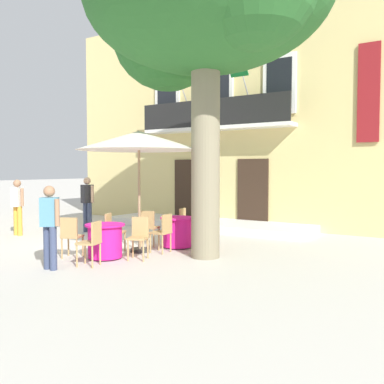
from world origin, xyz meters
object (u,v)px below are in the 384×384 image
Objects in this scene: cafe_chair_middle_1 at (113,230)px; pedestrian_mid_plaza at (87,201)px; cafe_chair_middle_2 at (71,234)px; plane_tree at (204,3)px; cafe_chair_near_tree_1 at (163,230)px; cafe_chair_near_tree_0 at (149,226)px; cafe_chair_near_tree_3 at (186,223)px; pedestrian_by_tree at (18,204)px; cafe_table_near_tree at (178,232)px; cafe_chair_near_tree_2 at (207,228)px; cafe_umbrella at (139,141)px; cafe_chair_middle_0 at (139,235)px; pedestrian_near_entrance at (50,222)px; cafe_table_middle at (105,241)px; cafe_chair_middle_3 at (92,240)px.

cafe_chair_middle_1 is 0.53× the size of pedestrian_mid_plaza.
cafe_chair_middle_2 is 3.95m from pedestrian_mid_plaza.
plane_tree reaches higher than cafe_chair_near_tree_1.
cafe_chair_near_tree_0 is 1.09m from cafe_chair_near_tree_3.
pedestrian_mid_plaza reaches higher than pedestrian_by_tree.
cafe_chair_near_tree_2 is (0.72, 0.21, 0.14)m from cafe_table_near_tree.
pedestrian_by_tree reaches higher than cafe_chair_near_tree_1.
cafe_umbrella is at bearing 33.09° from cafe_chair_middle_1.
cafe_chair_near_tree_3 is 0.55× the size of pedestrian_by_tree.
cafe_chair_near_tree_2 is 1.91m from cafe_chair_middle_0.
pedestrian_mid_plaza is (-3.08, 3.89, 0.04)m from pedestrian_near_entrance.
cafe_chair_near_tree_1 is 1.21m from cafe_chair_middle_1.
cafe_table_near_tree is 2.04m from cafe_table_middle.
cafe_chair_middle_2 is at bearing 117.23° from pedestrian_near_entrance.
cafe_chair_near_tree_3 is at bearing 102.77° from cafe_chair_near_tree_1.
cafe_chair_near_tree_1 is 1.39m from cafe_table_middle.
cafe_chair_near_tree_3 and cafe_chair_middle_1 have the same top height.
cafe_table_middle is at bearing -38.23° from pedestrian_mid_plaza.
cafe_chair_near_tree_1 is at bearing 27.39° from cafe_chair_middle_1.
cafe_chair_near_tree_3 is at bearing 1.82° from pedestrian_mid_plaza.
cafe_chair_near_tree_0 is 1.00× the size of cafe_chair_middle_0.
cafe_table_near_tree is at bearing 73.38° from cafe_table_middle.
cafe_chair_middle_1 is at bearing 75.95° from cafe_chair_middle_2.
plane_tree reaches higher than pedestrian_near_entrance.
pedestrian_near_entrance is at bearing -51.59° from pedestrian_mid_plaza.
cafe_umbrella reaches higher than cafe_chair_near_tree_1.
cafe_chair_near_tree_0 is 2.14m from cafe_chair_middle_2.
cafe_chair_middle_3 is 0.89m from pedestrian_near_entrance.
cafe_chair_near_tree_2 and cafe_chair_near_tree_3 have the same top height.
cafe_chair_near_tree_2 is (0.62, 0.95, 0.00)m from cafe_chair_near_tree_1.
pedestrian_mid_plaza is (-3.60, -0.11, 0.44)m from cafe_chair_near_tree_3.
cafe_chair_middle_0 is 1.10m from cafe_chair_middle_3.
pedestrian_near_entrance is at bearing -90.64° from cafe_chair_near_tree_0.
pedestrian_by_tree is (-5.19, -0.21, 0.40)m from cafe_chair_near_tree_1.
cafe_chair_near_tree_1 is 1.00× the size of cafe_chair_middle_0.
pedestrian_by_tree is (-6.20, -0.35, -4.64)m from plane_tree.
pedestrian_by_tree is (-4.82, 1.68, 0.40)m from cafe_chair_middle_3.
cafe_chair_near_tree_3 is 2.16m from cafe_chair_middle_1.
cafe_chair_near_tree_1 is 1.00× the size of cafe_chair_near_tree_3.
cafe_chair_near_tree_2 is 1.05× the size of cafe_table_middle.
pedestrian_near_entrance is (-0.82, -1.69, 0.40)m from cafe_chair_middle_0.
cafe_chair_middle_3 is 5.12m from pedestrian_by_tree.
cafe_table_near_tree is at bearing 10.63° from pedestrian_by_tree.
cafe_chair_middle_2 is (-1.31, -0.75, 0.00)m from cafe_chair_middle_0.
cafe_table_middle is at bearing -141.65° from plane_tree.
plane_tree is 5.61m from cafe_table_middle.
cafe_chair_middle_2 is 1.14m from pedestrian_near_entrance.
cafe_chair_near_tree_2 is 1.08m from cafe_chair_near_tree_3.
cafe_chair_near_tree_1 is at bearing -30.88° from cafe_chair_near_tree_0.
cafe_umbrella is 1.70× the size of pedestrian_mid_plaza.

